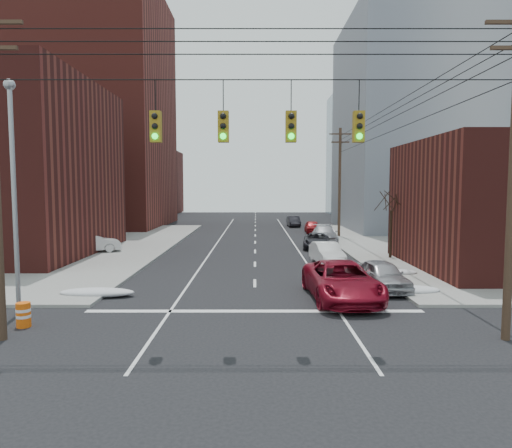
{
  "coord_description": "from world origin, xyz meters",
  "views": [
    {
      "loc": [
        0.05,
        -12.03,
        5.16
      ],
      "look_at": [
        0.07,
        14.27,
        3.0
      ],
      "focal_mm": 32.0,
      "sensor_mm": 36.0,
      "label": 1
    }
  ],
  "objects_px": {
    "lot_car_a": "(92,243)",
    "lot_car_c": "(47,242)",
    "parked_car_f": "(294,221)",
    "construction_barrel": "(23,314)",
    "parked_car_e": "(312,227)",
    "lot_car_b": "(84,239)",
    "parked_car_a": "(382,275)",
    "parked_car_b": "(327,253)",
    "parked_car_c": "(316,241)",
    "red_pickup": "(342,281)",
    "parked_car_d": "(325,234)",
    "lot_car_d": "(56,233)"
  },
  "relations": [
    {
      "from": "lot_car_d",
      "to": "parked_car_d",
      "type": "bearing_deg",
      "value": -101.85
    },
    {
      "from": "parked_car_c",
      "to": "parked_car_e",
      "type": "relative_size",
      "value": 1.16
    },
    {
      "from": "red_pickup",
      "to": "lot_car_a",
      "type": "xyz_separation_m",
      "value": [
        -16.48,
        14.15,
        -0.01
      ]
    },
    {
      "from": "parked_car_f",
      "to": "construction_barrel",
      "type": "height_order",
      "value": "parked_car_f"
    },
    {
      "from": "parked_car_f",
      "to": "construction_barrel",
      "type": "relative_size",
      "value": 4.61
    },
    {
      "from": "red_pickup",
      "to": "parked_car_a",
      "type": "height_order",
      "value": "red_pickup"
    },
    {
      "from": "lot_car_d",
      "to": "construction_barrel",
      "type": "height_order",
      "value": "lot_car_d"
    },
    {
      "from": "parked_car_f",
      "to": "lot_car_b",
      "type": "height_order",
      "value": "lot_car_b"
    },
    {
      "from": "parked_car_d",
      "to": "lot_car_d",
      "type": "distance_m",
      "value": 24.79
    },
    {
      "from": "parked_car_b",
      "to": "parked_car_f",
      "type": "height_order",
      "value": "parked_car_b"
    },
    {
      "from": "parked_car_f",
      "to": "lot_car_a",
      "type": "distance_m",
      "value": 29.83
    },
    {
      "from": "parked_car_a",
      "to": "parked_car_e",
      "type": "xyz_separation_m",
      "value": [
        0.0,
        28.25,
        -0.05
      ]
    },
    {
      "from": "parked_car_a",
      "to": "lot_car_c",
      "type": "distance_m",
      "value": 26.03
    },
    {
      "from": "lot_car_b",
      "to": "parked_car_b",
      "type": "bearing_deg",
      "value": -113.87
    },
    {
      "from": "parked_car_b",
      "to": "parked_car_c",
      "type": "relative_size",
      "value": 0.94
    },
    {
      "from": "parked_car_b",
      "to": "lot_car_b",
      "type": "bearing_deg",
      "value": 151.81
    },
    {
      "from": "parked_car_c",
      "to": "parked_car_a",
      "type": "bearing_deg",
      "value": -78.15
    },
    {
      "from": "red_pickup",
      "to": "parked_car_d",
      "type": "relative_size",
      "value": 1.14
    },
    {
      "from": "parked_car_b",
      "to": "construction_barrel",
      "type": "xyz_separation_m",
      "value": [
        -13.3,
        -13.71,
        -0.25
      ]
    },
    {
      "from": "red_pickup",
      "to": "parked_car_c",
      "type": "height_order",
      "value": "red_pickup"
    },
    {
      "from": "red_pickup",
      "to": "parked_car_d",
      "type": "bearing_deg",
      "value": 80.58
    },
    {
      "from": "parked_car_a",
      "to": "construction_barrel",
      "type": "bearing_deg",
      "value": -164.79
    },
    {
      "from": "lot_car_b",
      "to": "red_pickup",
      "type": "bearing_deg",
      "value": -135.31
    },
    {
      "from": "parked_car_b",
      "to": "lot_car_c",
      "type": "distance_m",
      "value": 21.7
    },
    {
      "from": "red_pickup",
      "to": "lot_car_c",
      "type": "bearing_deg",
      "value": 140.84
    },
    {
      "from": "parked_car_b",
      "to": "lot_car_d",
      "type": "distance_m",
      "value": 26.0
    },
    {
      "from": "construction_barrel",
      "to": "parked_car_b",
      "type": "bearing_deg",
      "value": 45.87
    },
    {
      "from": "parked_car_c",
      "to": "parked_car_e",
      "type": "bearing_deg",
      "value": 91.54
    },
    {
      "from": "parked_car_b",
      "to": "lot_car_b",
      "type": "distance_m",
      "value": 20.65
    },
    {
      "from": "lot_car_c",
      "to": "construction_barrel",
      "type": "bearing_deg",
      "value": -154.11
    },
    {
      "from": "red_pickup",
      "to": "lot_car_d",
      "type": "relative_size",
      "value": 1.52
    },
    {
      "from": "parked_car_b",
      "to": "parked_car_d",
      "type": "height_order",
      "value": "parked_car_d"
    },
    {
      "from": "lot_car_a",
      "to": "parked_car_f",
      "type": "bearing_deg",
      "value": -58.22
    },
    {
      "from": "parked_car_f",
      "to": "lot_car_d",
      "type": "height_order",
      "value": "lot_car_d"
    },
    {
      "from": "parked_car_c",
      "to": "lot_car_b",
      "type": "distance_m",
      "value": 19.47
    },
    {
      "from": "parked_car_a",
      "to": "parked_car_d",
      "type": "bearing_deg",
      "value": 82.91
    },
    {
      "from": "parked_car_d",
      "to": "parked_car_a",
      "type": "bearing_deg",
      "value": -85.26
    },
    {
      "from": "parked_car_f",
      "to": "lot_car_b",
      "type": "relative_size",
      "value": 0.87
    },
    {
      "from": "parked_car_a",
      "to": "parked_car_f",
      "type": "xyz_separation_m",
      "value": [
        -1.45,
        36.3,
        -0.05
      ]
    },
    {
      "from": "parked_car_c",
      "to": "lot_car_d",
      "type": "relative_size",
      "value": 1.13
    },
    {
      "from": "lot_car_d",
      "to": "parked_car_c",
      "type": "bearing_deg",
      "value": -111.2
    },
    {
      "from": "parked_car_f",
      "to": "lot_car_c",
      "type": "distance_m",
      "value": 31.66
    },
    {
      "from": "parked_car_e",
      "to": "lot_car_b",
      "type": "xyz_separation_m",
      "value": [
        -20.74,
        -12.88,
        0.13
      ]
    },
    {
      "from": "parked_car_b",
      "to": "parked_car_e",
      "type": "bearing_deg",
      "value": 79.49
    },
    {
      "from": "parked_car_a",
      "to": "parked_car_b",
      "type": "height_order",
      "value": "parked_car_a"
    },
    {
      "from": "lot_car_a",
      "to": "lot_car_c",
      "type": "bearing_deg",
      "value": 57.23
    },
    {
      "from": "parked_car_c",
      "to": "lot_car_a",
      "type": "height_order",
      "value": "lot_car_a"
    },
    {
      "from": "parked_car_d",
      "to": "lot_car_d",
      "type": "relative_size",
      "value": 1.34
    },
    {
      "from": "parked_car_a",
      "to": "parked_car_b",
      "type": "relative_size",
      "value": 0.99
    },
    {
      "from": "parked_car_b",
      "to": "lot_car_c",
      "type": "xyz_separation_m",
      "value": [
        -21.07,
        5.21,
        0.11
      ]
    }
  ]
}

